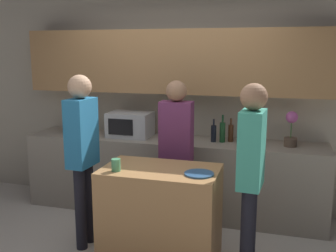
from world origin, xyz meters
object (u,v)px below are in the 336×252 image
Objects in this scene: bottle_3 at (241,134)px; plate_on_island at (199,174)px; bottle_0 at (214,133)px; bottle_1 at (222,132)px; cup_0 at (116,165)px; person_right at (251,165)px; person_center at (176,144)px; person_left at (82,146)px; bottle_2 at (231,133)px; microwave at (130,124)px; potted_plant at (291,129)px; toaster at (75,126)px.

plate_on_island is (-0.23, -1.30, -0.10)m from bottle_3.
bottle_0 is at bearing 93.60° from plate_on_island.
bottle_1 is 1.22m from plate_on_island.
bottle_1 is 2.86× the size of cup_0.
person_right is (1.18, 0.12, 0.07)m from cup_0.
bottle_3 reaches higher than cup_0.
bottle_1 is 0.69m from person_center.
bottle_3 is at bearing 132.94° from person_left.
person_right is at bearing -75.50° from bottle_2.
bottle_3 is (0.30, 0.10, -0.02)m from bottle_0.
microwave is at bearing 105.94° from cup_0.
potted_plant reaches higher than microwave.
person_center is at bearing 126.90° from person_left.
microwave is at bearing 179.38° from bottle_0.
cup_0 is 0.52m from person_left.
bottle_1 is at bearing 135.18° from person_left.
bottle_3 is 0.88× the size of plate_on_island.
bottle_1 is 1.53m from cup_0.
plate_on_island is at bearing 96.35° from person_right.
potted_plant is 1.29m from person_center.
person_left is at bearing -151.12° from potted_plant.
plate_on_island is at bearing -95.16° from bottle_2.
bottle_0 is 1.30m from person_right.
bottle_3 reaches higher than plate_on_island.
bottle_2 is (0.19, 0.06, 0.00)m from bottle_0.
toaster is 0.15× the size of person_right.
bottle_3 is (2.10, 0.09, -0.00)m from toaster.
person_left is at bearing -136.07° from bottle_0.
toaster is 2.61m from person_right.
cup_0 is at bearing 100.35° from person_right.
microwave is at bearing -179.95° from potted_plant.
person_center is at bearing -126.38° from bottle_1.
bottle_0 is at bearing 137.25° from person_left.
microwave is 1.96m from person_right.
bottle_0 reaches higher than cup_0.
person_center is at bearing 56.25° from person_right.
person_right is at bearing -80.59° from bottle_3.
potted_plant is 0.86m from bottle_0.
bottle_2 is at bearing -130.08° from person_center.
person_right reaches higher than bottle_0.
toaster is 0.96× the size of bottle_0.
bottle_3 is at bearing 16.92° from bottle_2.
person_right is (0.21, -1.29, 0.02)m from bottle_3.
bottle_0 is 1.21m from plate_on_island.
microwave is 1.14m from bottle_1.
person_right reaches higher than potted_plant.
microwave is 2.28× the size of bottle_3.
bottle_1 is at bearing 0.20° from microwave.
microwave is 1.34m from bottle_3.
person_center is at bearing -36.90° from microwave.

